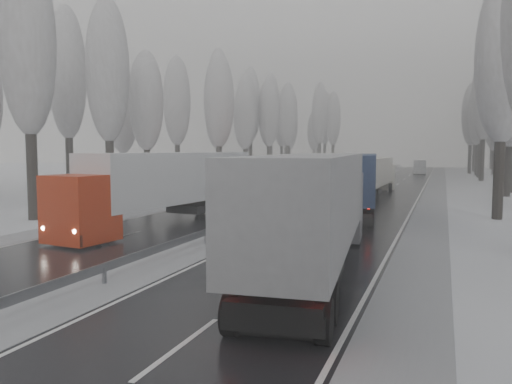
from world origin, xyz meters
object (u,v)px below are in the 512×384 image
Objects in this scene: truck_blue_box at (356,179)px; truck_red_white at (165,183)px; truck_red_red at (255,173)px; truck_cream_box at (374,174)px; box_truck_distant at (420,167)px; truck_grey_tarp at (317,204)px.

truck_red_white is at bearing -143.38° from truck_blue_box.
truck_red_red is (-3.12, 23.87, -0.45)m from truck_red_white.
truck_red_red is (-12.51, -1.26, -0.07)m from truck_cream_box.
truck_cream_box is 2.05× the size of box_truck_distant.
truck_red_red is (-14.77, -49.98, 0.81)m from box_truck_distant.
truck_grey_tarp is 33.27m from truck_cream_box.
box_truck_distant is 74.77m from truck_red_white.
truck_red_white is 24.08m from truck_red_red.
truck_red_white is (-10.11, -9.66, 0.09)m from truck_blue_box.
truck_blue_box is 64.22m from box_truck_distant.
truck_red_red is at bearing 125.88° from truck_blue_box.
box_truck_distant is at bearing 81.51° from truck_red_red.
truck_red_white is at bearing 138.93° from truck_grey_tarp.
truck_red_white is at bearing -74.57° from truck_red_red.
box_truck_distant is (1.54, 64.19, -1.17)m from truck_blue_box.
box_truck_distant is at bearing 81.56° from truck_blue_box.
truck_grey_tarp is 14.04m from truck_red_white.
truck_grey_tarp is 2.41× the size of box_truck_distant.
truck_red_white is (-11.50, 8.07, -0.00)m from truck_grey_tarp.
truck_blue_box is at bearing 50.30° from truck_red_white.
truck_grey_tarp is at bearing -85.06° from truck_cream_box.
truck_cream_box is at bearing -95.82° from box_truck_distant.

